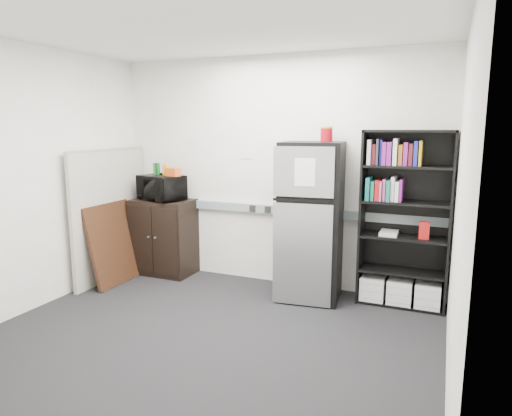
% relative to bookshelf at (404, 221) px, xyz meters
% --- Properties ---
extents(floor, '(4.00, 4.00, 0.00)m').
position_rel_bookshelf_xyz_m(floor, '(-1.53, -1.57, -0.91)').
color(floor, black).
rests_on(floor, ground).
extents(wall_back, '(4.00, 0.02, 2.70)m').
position_rel_bookshelf_xyz_m(wall_back, '(-1.53, 0.18, 0.44)').
color(wall_back, silver).
rests_on(wall_back, floor).
extents(wall_right, '(0.02, 3.50, 2.70)m').
position_rel_bookshelf_xyz_m(wall_right, '(0.47, -1.57, 0.44)').
color(wall_right, silver).
rests_on(wall_right, floor).
extents(wall_left, '(0.02, 3.50, 2.70)m').
position_rel_bookshelf_xyz_m(wall_left, '(-3.53, -1.57, 0.44)').
color(wall_left, silver).
rests_on(wall_left, floor).
extents(ceiling, '(4.00, 3.50, 0.02)m').
position_rel_bookshelf_xyz_m(ceiling, '(-1.53, -1.57, 1.79)').
color(ceiling, white).
rests_on(ceiling, wall_back).
extents(electrical_raceway, '(3.92, 0.05, 0.10)m').
position_rel_bookshelf_xyz_m(electrical_raceway, '(-1.53, 0.15, -0.01)').
color(electrical_raceway, gray).
rests_on(electrical_raceway, wall_back).
extents(wall_note, '(0.14, 0.00, 0.10)m').
position_rel_bookshelf_xyz_m(wall_note, '(-1.88, 0.18, 0.64)').
color(wall_note, white).
rests_on(wall_note, wall_back).
extents(bookshelf, '(0.90, 0.34, 1.85)m').
position_rel_bookshelf_xyz_m(bookshelf, '(0.00, 0.00, 0.00)').
color(bookshelf, black).
rests_on(bookshelf, floor).
extents(cubicle_partition, '(0.06, 1.30, 1.62)m').
position_rel_bookshelf_xyz_m(cubicle_partition, '(-3.43, -0.49, -0.10)').
color(cubicle_partition, '#A39D91').
rests_on(cubicle_partition, floor).
extents(cabinet, '(0.77, 0.51, 0.96)m').
position_rel_bookshelf_xyz_m(cabinet, '(-2.95, -0.06, -0.43)').
color(cabinet, black).
rests_on(cabinet, floor).
extents(microwave, '(0.65, 0.53, 0.31)m').
position_rel_bookshelf_xyz_m(microwave, '(-2.95, -0.08, 0.21)').
color(microwave, black).
rests_on(microwave, cabinet).
extents(snack_box_a, '(0.08, 0.06, 0.15)m').
position_rel_bookshelf_xyz_m(snack_box_a, '(-3.03, -0.05, 0.44)').
color(snack_box_a, '#1B611D').
rests_on(snack_box_a, microwave).
extents(snack_box_b, '(0.08, 0.07, 0.15)m').
position_rel_bookshelf_xyz_m(snack_box_b, '(-3.03, -0.05, 0.44)').
color(snack_box_b, '#0D3D1D').
rests_on(snack_box_b, microwave).
extents(snack_box_c, '(0.08, 0.06, 0.14)m').
position_rel_bookshelf_xyz_m(snack_box_c, '(-2.89, -0.05, 0.43)').
color(snack_box_c, orange).
rests_on(snack_box_c, microwave).
extents(snack_bag, '(0.20, 0.14, 0.10)m').
position_rel_bookshelf_xyz_m(snack_bag, '(-2.75, -0.10, 0.41)').
color(snack_bag, '#D85215').
rests_on(snack_bag, microwave).
extents(refrigerator, '(0.72, 0.74, 1.72)m').
position_rel_bookshelf_xyz_m(refrigerator, '(-0.96, -0.14, -0.05)').
color(refrigerator, black).
rests_on(refrigerator, floor).
extents(coffee_can, '(0.13, 0.13, 0.18)m').
position_rel_bookshelf_xyz_m(coffee_can, '(-0.85, -0.02, 0.90)').
color(coffee_can, '#9A0713').
rests_on(coffee_can, refrigerator).
extents(framed_poster, '(0.25, 0.77, 0.97)m').
position_rel_bookshelf_xyz_m(framed_poster, '(-3.30, -0.61, -0.42)').
color(framed_poster, black).
rests_on(framed_poster, floor).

